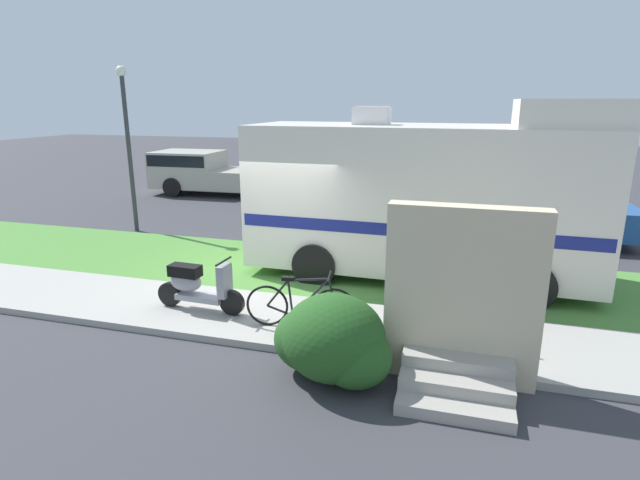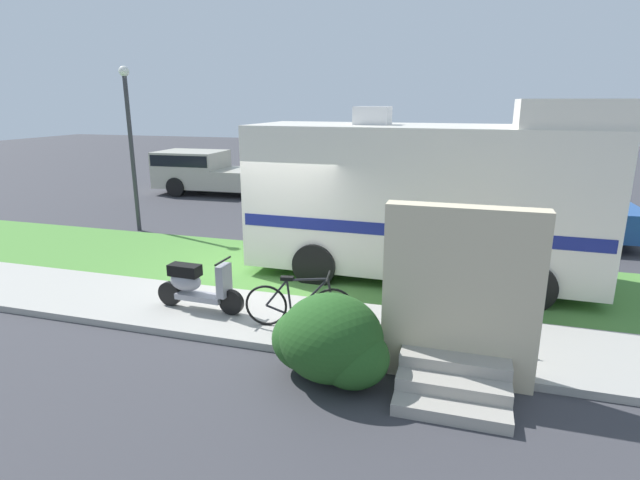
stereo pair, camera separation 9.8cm
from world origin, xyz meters
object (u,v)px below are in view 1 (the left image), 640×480
(motorhome_rv, at_px, (425,197))
(street_lamp_post, at_px, (128,135))
(scooter, at_px, (196,285))
(pickup_truck_near, at_px, (507,204))
(bicycle, at_px, (301,305))
(pickup_truck_far, at_px, (210,171))
(bottle_green, at_px, (525,347))

(motorhome_rv, distance_m, street_lamp_post, 8.59)
(scooter, xyz_separation_m, pickup_truck_near, (5.50, 7.01, 0.38))
(bicycle, bearing_deg, motorhome_rv, 63.50)
(scooter, distance_m, bicycle, 1.97)
(pickup_truck_far, bearing_deg, bottle_green, -45.71)
(motorhome_rv, relative_size, scooter, 4.19)
(pickup_truck_far, distance_m, bottle_green, 15.66)
(scooter, xyz_separation_m, street_lamp_post, (-4.75, 4.91, 2.18))
(motorhome_rv, bearing_deg, bicycle, -116.50)
(bicycle, distance_m, street_lamp_post, 8.71)
(bicycle, bearing_deg, street_lamp_post, 142.88)
(pickup_truck_far, bearing_deg, bicycle, -56.11)
(bicycle, xyz_separation_m, street_lamp_post, (-6.71, 5.08, 2.25))
(motorhome_rv, height_order, scooter, motorhome_rv)
(motorhome_rv, distance_m, scooter, 4.88)
(motorhome_rv, distance_m, bottle_green, 4.00)
(scooter, relative_size, pickup_truck_far, 0.29)
(bicycle, relative_size, bottle_green, 5.90)
(pickup_truck_near, height_order, pickup_truck_far, pickup_truck_near)
(bicycle, xyz_separation_m, pickup_truck_near, (3.54, 7.18, 0.45))
(street_lamp_post, bearing_deg, scooter, -45.96)
(pickup_truck_near, distance_m, pickup_truck_far, 11.78)
(street_lamp_post, bearing_deg, bottle_green, -26.63)
(pickup_truck_near, bearing_deg, bottle_green, -91.18)
(scooter, xyz_separation_m, bicycle, (1.96, -0.17, -0.07))
(motorhome_rv, height_order, pickup_truck_far, motorhome_rv)
(bicycle, height_order, pickup_truck_far, pickup_truck_far)
(pickup_truck_far, bearing_deg, pickup_truck_near, -20.00)
(street_lamp_post, bearing_deg, bicycle, -37.12)
(bicycle, xyz_separation_m, bottle_green, (3.39, 0.01, -0.26))
(scooter, height_order, street_lamp_post, street_lamp_post)
(street_lamp_post, bearing_deg, pickup_truck_near, 11.60)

